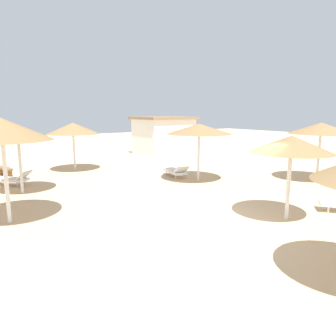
# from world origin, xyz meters

# --- Properties ---
(ground_plane) EXTENTS (80.00, 80.00, 0.00)m
(ground_plane) POSITION_xyz_m (0.00, 0.00, 0.00)
(ground_plane) COLOR #DBBA8C
(parasol_0) EXTENTS (2.48, 2.48, 2.78)m
(parasol_0) POSITION_xyz_m (-4.57, 7.01, 2.47)
(parasol_0) COLOR silver
(parasol_0) RESTS_ON ground
(parasol_1) EXTENTS (3.12, 3.12, 2.77)m
(parasol_1) POSITION_xyz_m (2.94, 4.76, 2.51)
(parasol_1) COLOR silver
(parasol_1) RESTS_ON ground
(parasol_2) EXTENTS (2.45, 2.45, 2.62)m
(parasol_2) POSITION_xyz_m (1.75, -1.03, 2.34)
(parasol_2) COLOR silver
(parasol_2) RESTS_ON ground
(parasol_5) EXTENTS (2.94, 2.94, 2.73)m
(parasol_5) POSITION_xyz_m (-1.20, 10.82, 2.40)
(parasol_5) COLOR silver
(parasol_5) RESTS_ON ground
(parasol_6) EXTENTS (3.04, 3.04, 2.82)m
(parasol_6) POSITION_xyz_m (7.87, 1.62, 2.54)
(parasol_6) COLOR silver
(parasol_6) RESTS_ON ground
(parasol_8) EXTENTS (2.84, 2.84, 3.15)m
(parasol_8) POSITION_xyz_m (-5.47, 3.40, 2.81)
(parasol_8) COLOR silver
(parasol_8) RESTS_ON ground
(lounger_0) EXTENTS (1.82, 1.75, 0.72)m
(lounger_0) POSITION_xyz_m (-4.75, 8.73, 0.32)
(lounger_0) COLOR white
(lounger_0) RESTS_ON ground
(lounger_1) EXTENTS (0.96, 1.98, 0.68)m
(lounger_1) POSITION_xyz_m (2.57, 6.13, 0.31)
(lounger_1) COLOR white
(lounger_1) RESTS_ON ground
(bench_0) EXTENTS (0.67, 1.55, 0.49)m
(bench_0) POSITION_xyz_m (6.95, 12.95, 0.35)
(bench_0) COLOR brown
(bench_0) RESTS_ON ground
(bench_1) EXTENTS (0.65, 1.55, 0.49)m
(bench_1) POSITION_xyz_m (-4.76, 11.13, 0.35)
(bench_1) COLOR brown
(bench_1) RESTS_ON ground
(beach_cabana) EXTENTS (4.14, 3.94, 2.97)m
(beach_cabana) POSITION_xyz_m (6.70, 13.72, 1.50)
(beach_cabana) COLOR white
(beach_cabana) RESTS_ON ground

